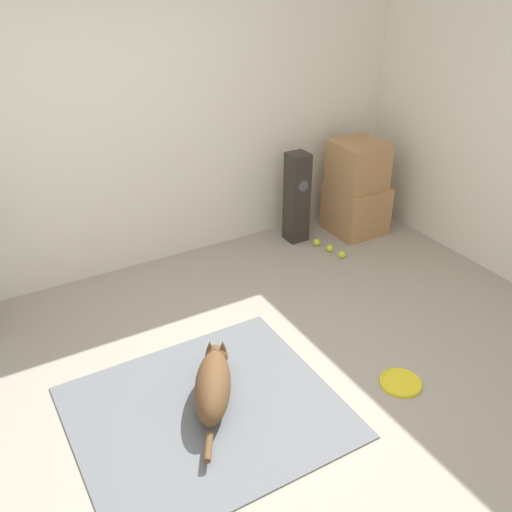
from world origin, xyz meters
The scene contains 11 objects.
ground_plane centered at (0.00, 0.00, 0.00)m, with size 12.00×12.00×0.00m, color #9E9384.
wall_back centered at (0.00, 2.10, 1.27)m, with size 8.00×0.06×2.55m.
area_rug centered at (-0.29, 0.16, 0.01)m, with size 1.56×1.38×0.01m.
dog centered at (-0.20, 0.23, 0.13)m, with size 0.52×0.82×0.26m.
frisbee centered at (0.91, -0.25, 0.01)m, with size 0.27×0.27×0.03m.
cardboard_box_lower centered at (2.04, 1.64, 0.23)m, with size 0.48×0.50×0.46m.
cardboard_box_upper centered at (2.03, 1.66, 0.68)m, with size 0.44×0.45×0.43m.
floor_speaker centered at (1.44, 1.78, 0.43)m, with size 0.19×0.19×0.85m.
tennis_ball_by_boxes centered at (1.57, 1.41, 0.03)m, with size 0.07×0.07×0.07m.
tennis_ball_near_speaker centered at (1.54, 1.56, 0.03)m, with size 0.07×0.07×0.07m.
tennis_ball_loose_on_carpet centered at (1.60, 1.26, 0.03)m, with size 0.07×0.07×0.07m.
Camera 1 is at (-1.30, -2.20, 2.55)m, focal length 40.00 mm.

